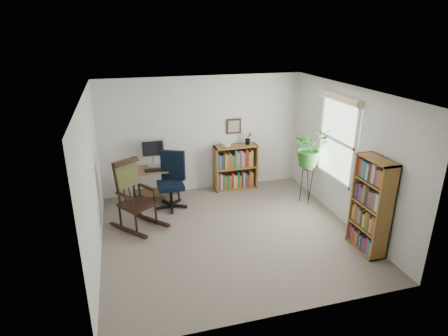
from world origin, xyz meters
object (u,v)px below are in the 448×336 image
object	(u,v)px
desk	(156,184)
office_chair	(170,181)
tall_bookshelf	(371,206)
rocking_chair	(137,195)
low_bookshelf	(235,167)

from	to	relation	value
desk	office_chair	distance (m)	0.55
office_chair	tall_bookshelf	size ratio (longest dim) A/B	0.73
tall_bookshelf	rocking_chair	bearing A→B (deg)	153.92
desk	low_bookshelf	xyz separation A→B (m)	(1.72, 0.12, 0.15)
rocking_chair	low_bookshelf	size ratio (longest dim) A/B	1.27
desk	rocking_chair	size ratio (longest dim) A/B	0.76
office_chair	desk	bearing A→B (deg)	143.23
low_bookshelf	tall_bookshelf	xyz separation A→B (m)	(1.27, -2.83, 0.28)
desk	rocking_chair	bearing A→B (deg)	-111.27
low_bookshelf	desk	bearing A→B (deg)	-176.00
low_bookshelf	tall_bookshelf	distance (m)	3.12
office_chair	low_bookshelf	distance (m)	1.58
desk	low_bookshelf	size ratio (longest dim) A/B	0.96
desk	tall_bookshelf	bearing A→B (deg)	-42.27
desk	tall_bookshelf	size ratio (longest dim) A/B	0.61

